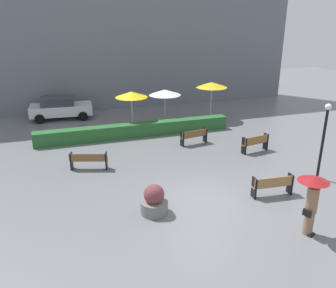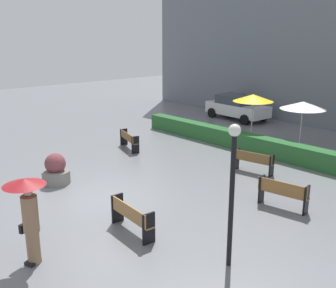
{
  "view_description": "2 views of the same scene",
  "coord_description": "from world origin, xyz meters",
  "px_view_note": "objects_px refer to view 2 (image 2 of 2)",
  "views": [
    {
      "loc": [
        -5.23,
        -11.42,
        6.96
      ],
      "look_at": [
        -0.18,
        4.02,
        0.98
      ],
      "focal_mm": 37.72,
      "sensor_mm": 36.0,
      "label": 1
    },
    {
      "loc": [
        10.83,
        -6.55,
        5.33
      ],
      "look_at": [
        -0.29,
        3.56,
        1.17
      ],
      "focal_mm": 42.21,
      "sensor_mm": 36.0,
      "label": 2
    }
  ],
  "objects_px": {
    "bench_far_right": "(283,192)",
    "lamp_post": "(232,180)",
    "bench_back_row": "(253,160)",
    "pedestrian_with_umbrella": "(28,209)",
    "patio_umbrella_white": "(303,105)",
    "parked_car": "(237,107)",
    "bench_far_left": "(129,139)",
    "patio_umbrella_yellow": "(253,98)",
    "bench_near_right": "(131,216)",
    "planter_pot": "(56,171)"
  },
  "relations": [
    {
      "from": "bench_back_row",
      "to": "patio_umbrella_yellow",
      "type": "relative_size",
      "value": 0.67
    },
    {
      "from": "bench_back_row",
      "to": "patio_umbrella_yellow",
      "type": "height_order",
      "value": "patio_umbrella_yellow"
    },
    {
      "from": "parked_car",
      "to": "patio_umbrella_white",
      "type": "bearing_deg",
      "value": -28.4
    },
    {
      "from": "bench_back_row",
      "to": "parked_car",
      "type": "bearing_deg",
      "value": 131.8
    },
    {
      "from": "lamp_post",
      "to": "patio_umbrella_yellow",
      "type": "relative_size",
      "value": 1.39
    },
    {
      "from": "bench_far_right",
      "to": "bench_back_row",
      "type": "bearing_deg",
      "value": 141.34
    },
    {
      "from": "bench_far_right",
      "to": "patio_umbrella_yellow",
      "type": "relative_size",
      "value": 0.65
    },
    {
      "from": "lamp_post",
      "to": "parked_car",
      "type": "distance_m",
      "value": 17.31
    },
    {
      "from": "planter_pot",
      "to": "bench_back_row",
      "type": "bearing_deg",
      "value": 56.78
    },
    {
      "from": "pedestrian_with_umbrella",
      "to": "parked_car",
      "type": "distance_m",
      "value": 18.57
    },
    {
      "from": "bench_far_right",
      "to": "parked_car",
      "type": "bearing_deg",
      "value": 134.15
    },
    {
      "from": "bench_far_left",
      "to": "lamp_post",
      "type": "relative_size",
      "value": 0.52
    },
    {
      "from": "bench_back_row",
      "to": "pedestrian_with_umbrella",
      "type": "relative_size",
      "value": 0.78
    },
    {
      "from": "planter_pot",
      "to": "parked_car",
      "type": "relative_size",
      "value": 0.27
    },
    {
      "from": "pedestrian_with_umbrella",
      "to": "planter_pot",
      "type": "relative_size",
      "value": 1.86
    },
    {
      "from": "bench_near_right",
      "to": "lamp_post",
      "type": "xyz_separation_m",
      "value": [
        2.86,
        0.76,
        1.65
      ]
    },
    {
      "from": "bench_far_right",
      "to": "pedestrian_with_umbrella",
      "type": "height_order",
      "value": "pedestrian_with_umbrella"
    },
    {
      "from": "bench_back_row",
      "to": "patio_umbrella_white",
      "type": "xyz_separation_m",
      "value": [
        -0.39,
        4.23,
        1.66
      ]
    },
    {
      "from": "pedestrian_with_umbrella",
      "to": "lamp_post",
      "type": "relative_size",
      "value": 0.62
    },
    {
      "from": "bench_near_right",
      "to": "pedestrian_with_umbrella",
      "type": "bearing_deg",
      "value": -98.88
    },
    {
      "from": "parked_car",
      "to": "planter_pot",
      "type": "bearing_deg",
      "value": -78.97
    },
    {
      "from": "planter_pot",
      "to": "patio_umbrella_yellow",
      "type": "relative_size",
      "value": 0.46
    },
    {
      "from": "lamp_post",
      "to": "parked_car",
      "type": "xyz_separation_m",
      "value": [
        -10.53,
        13.67,
        -1.34
      ]
    },
    {
      "from": "bench_far_left",
      "to": "patio_umbrella_yellow",
      "type": "height_order",
      "value": "patio_umbrella_yellow"
    },
    {
      "from": "pedestrian_with_umbrella",
      "to": "patio_umbrella_white",
      "type": "relative_size",
      "value": 0.91
    },
    {
      "from": "bench_back_row",
      "to": "lamp_post",
      "type": "distance_m",
      "value": 7.09
    },
    {
      "from": "patio_umbrella_yellow",
      "to": "patio_umbrella_white",
      "type": "bearing_deg",
      "value": 14.69
    },
    {
      "from": "patio_umbrella_yellow",
      "to": "parked_car",
      "type": "bearing_deg",
      "value": 135.23
    },
    {
      "from": "patio_umbrella_yellow",
      "to": "bench_near_right",
      "type": "bearing_deg",
      "value": -71.3
    },
    {
      "from": "bench_near_right",
      "to": "pedestrian_with_umbrella",
      "type": "distance_m",
      "value": 2.83
    },
    {
      "from": "bench_back_row",
      "to": "bench_near_right",
      "type": "bearing_deg",
      "value": -83.82
    },
    {
      "from": "bench_far_left",
      "to": "bench_near_right",
      "type": "bearing_deg",
      "value": -36.36
    },
    {
      "from": "bench_far_right",
      "to": "patio_umbrella_white",
      "type": "bearing_deg",
      "value": 115.66
    },
    {
      "from": "bench_far_right",
      "to": "patio_umbrella_yellow",
      "type": "height_order",
      "value": "patio_umbrella_yellow"
    },
    {
      "from": "lamp_post",
      "to": "bench_back_row",
      "type": "bearing_deg",
      "value": 121.26
    },
    {
      "from": "bench_far_right",
      "to": "lamp_post",
      "type": "xyz_separation_m",
      "value": [
        0.91,
        -3.76,
        1.62
      ]
    },
    {
      "from": "patio_umbrella_white",
      "to": "pedestrian_with_umbrella",
      "type": "bearing_deg",
      "value": -87.06
    },
    {
      "from": "bench_far_right",
      "to": "bench_far_left",
      "type": "distance_m",
      "value": 8.74
    },
    {
      "from": "pedestrian_with_umbrella",
      "to": "lamp_post",
      "type": "xyz_separation_m",
      "value": [
        3.27,
        3.41,
        0.76
      ]
    },
    {
      "from": "bench_back_row",
      "to": "patio_umbrella_yellow",
      "type": "distance_m",
      "value": 4.89
    },
    {
      "from": "pedestrian_with_umbrella",
      "to": "lamp_post",
      "type": "distance_m",
      "value": 4.79
    },
    {
      "from": "bench_far_right",
      "to": "parked_car",
      "type": "distance_m",
      "value": 13.81
    },
    {
      "from": "bench_far_left",
      "to": "parked_car",
      "type": "bearing_deg",
      "value": 95.42
    },
    {
      "from": "bench_far_left",
      "to": "patio_umbrella_yellow",
      "type": "relative_size",
      "value": 0.72
    },
    {
      "from": "planter_pot",
      "to": "patio_umbrella_white",
      "type": "relative_size",
      "value": 0.49
    },
    {
      "from": "bench_far_left",
      "to": "planter_pot",
      "type": "xyz_separation_m",
      "value": [
        1.87,
        -4.74,
        -0.0
      ]
    },
    {
      "from": "patio_umbrella_yellow",
      "to": "lamp_post",
      "type": "bearing_deg",
      "value": -56.33
    },
    {
      "from": "bench_back_row",
      "to": "pedestrian_with_umbrella",
      "type": "bearing_deg",
      "value": -88.13
    },
    {
      "from": "bench_far_left",
      "to": "patio_umbrella_white",
      "type": "relative_size",
      "value": 0.76
    },
    {
      "from": "patio_umbrella_yellow",
      "to": "parked_car",
      "type": "xyz_separation_m",
      "value": [
        -4.2,
        4.17,
        -1.5
      ]
    }
  ]
}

